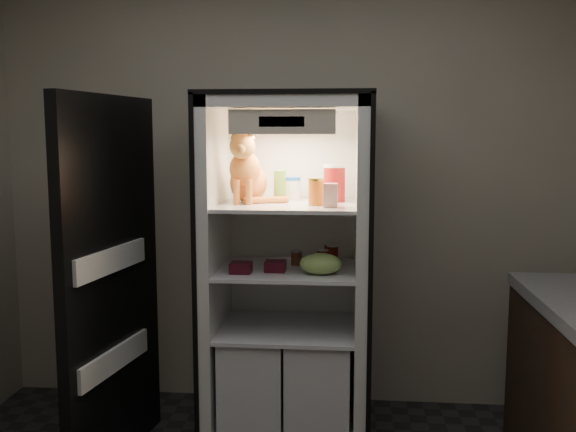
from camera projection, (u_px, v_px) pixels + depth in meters
name	position (u px, v px, depth m)	size (l,w,h in m)	color
room_shell	(250.00, 147.00, 2.09)	(3.60, 3.60, 3.60)	white
refrigerator	(288.00, 292.00, 3.56)	(0.90, 0.72, 1.88)	white
fridge_door	(111.00, 285.00, 3.20)	(0.20, 0.87, 1.85)	black
tabby_cat	(247.00, 174.00, 3.47)	(0.34, 0.39, 0.41)	#D3541B
parmesan_shaker	(280.00, 186.00, 3.50)	(0.07, 0.07, 0.17)	#248730
mayo_tub	(292.00, 189.00, 3.61)	(0.09, 0.09, 0.13)	white
salsa_jar	(316.00, 192.00, 3.34)	(0.08, 0.08, 0.14)	#9A1C0E
pepper_jar	(334.00, 183.00, 3.52)	(0.12, 0.12, 0.20)	#A61916
cream_carton	(331.00, 195.00, 3.26)	(0.07, 0.07, 0.12)	white
soda_can_a	(330.00, 254.00, 3.56)	(0.06, 0.06, 0.12)	black
soda_can_b	(332.00, 256.00, 3.49)	(0.06, 0.06, 0.12)	black
soda_can_c	(323.00, 260.00, 3.39)	(0.06, 0.06, 0.11)	black
condiment_jar	(296.00, 258.00, 3.54)	(0.06, 0.06, 0.08)	brown
grape_bag	(321.00, 264.00, 3.31)	(0.22, 0.16, 0.11)	#80AB50
berry_box_left	(241.00, 268.00, 3.35)	(0.11, 0.11, 0.05)	#510D20
berry_box_right	(275.00, 266.00, 3.39)	(0.11, 0.11, 0.05)	#510D20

